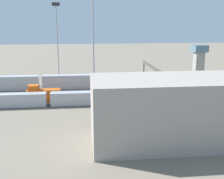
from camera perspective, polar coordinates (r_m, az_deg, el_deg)
ground_plane at (r=96.14m, az=4.22°, el=-0.60°), size 400.00×400.00×0.00m
track_bed_0 at (r=108.08m, az=3.04°, el=1.10°), size 140.00×2.80×0.12m
track_bed_1 at (r=103.28m, az=3.48°, el=0.48°), size 140.00×2.80×0.12m
track_bed_2 at (r=98.50m, az=3.96°, el=-0.20°), size 140.00×2.80×0.12m
track_bed_3 at (r=93.75m, az=4.49°, el=-0.95°), size 140.00×2.80×0.12m
track_bed_4 at (r=89.02m, az=5.08°, el=-1.78°), size 140.00×2.80×0.12m
track_bed_5 at (r=84.32m, az=5.74°, el=-2.70°), size 140.00×2.80×0.12m
train_on_track_5 at (r=83.04m, az=3.03°, el=-1.48°), size 139.00×3.00×4.40m
train_on_track_1 at (r=103.55m, az=5.96°, el=1.91°), size 119.80×3.00×5.00m
train_on_track_2 at (r=97.29m, az=1.17°, el=0.92°), size 10.00×3.00×5.00m
train_on_track_4 at (r=87.67m, az=-13.91°, el=-0.98°), size 10.00×3.00×5.00m
light_mast_0 at (r=107.65m, az=-11.13°, el=11.02°), size 2.80×0.70×30.35m
light_mast_1 at (r=76.49m, az=-3.86°, el=11.21°), size 2.80×0.70×33.09m
signal_gantry at (r=96.02m, az=8.42°, el=3.88°), size 0.70×30.00×8.80m
maintenance_shed at (r=60.91m, az=20.29°, el=-3.71°), size 50.30×14.54×13.22m
control_tower at (r=132.26m, az=17.33°, el=6.28°), size 6.00×6.00×13.35m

